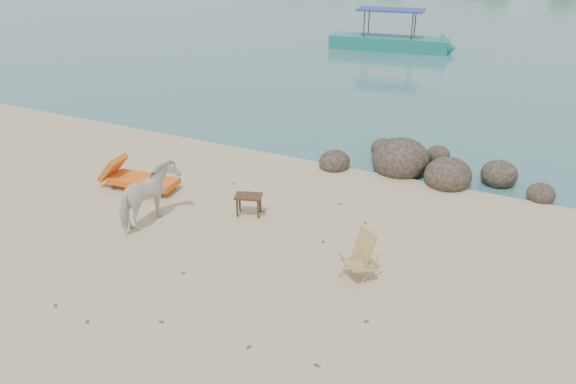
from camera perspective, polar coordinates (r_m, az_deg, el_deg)
name	(u,v)px	position (r m, az deg, el deg)	size (l,w,h in m)	color
boulders	(421,166)	(15.91, 13.39, 2.58)	(6.18, 2.76, 1.18)	#2C221D
cow	(149,197)	(13.04, -13.93, -0.54)	(0.74, 1.62, 1.37)	silver
side_table	(249,206)	(13.26, -4.00, -1.44)	(0.62, 0.40, 0.50)	#372816
lounge_chair	(143,178)	(14.95, -14.51, 1.39)	(2.23, 0.78, 0.67)	orange
deck_chair	(359,260)	(10.93, 7.24, -6.84)	(0.57, 0.63, 0.89)	tan
boat_near	(390,16)	(32.01, 10.36, 17.18)	(7.13, 1.60, 3.46)	#1C7F76
dead_leaves	(258,277)	(11.15, -3.10, -8.65)	(6.48, 6.59, 0.00)	brown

